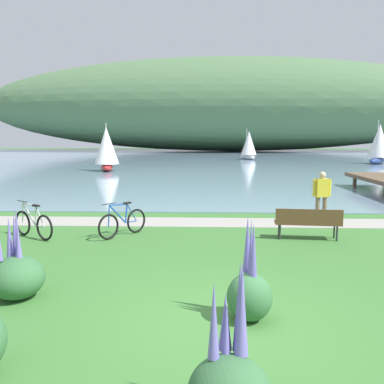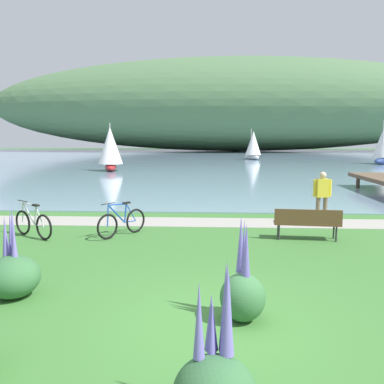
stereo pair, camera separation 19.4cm
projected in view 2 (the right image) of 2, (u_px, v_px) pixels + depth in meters
ground_plane at (214, 322)px, 6.27m from camera, size 200.00×200.00×0.00m
bay_water at (213, 158)px, 54.84m from camera, size 180.00×80.00×0.04m
distant_hillside at (236, 105)px, 81.79m from camera, size 100.03×28.00×18.38m
shoreline_path at (214, 222)px, 13.60m from camera, size 60.00×1.50×0.01m
park_bench_near_camera at (307, 221)px, 11.23m from camera, size 1.83×0.63×0.88m
bicycle_leaning_near_bench at (122, 222)px, 11.71m from camera, size 1.11×1.45×1.01m
bicycle_beside_path at (33, 223)px, 11.56m from camera, size 1.50×1.04×1.01m
person_at_shoreline at (322, 194)px, 13.31m from camera, size 0.61×0.26×1.71m
echium_bush_closest_to_camera at (243, 292)px, 6.29m from camera, size 0.71×0.71×1.62m
echium_bush_far_cluster at (12, 274)px, 7.21m from camera, size 0.96×0.96×1.63m
sailboat_nearest_to_shore at (384, 143)px, 42.62m from camera, size 3.46×3.75×4.54m
sailboat_mid_bay at (110, 148)px, 33.73m from camera, size 2.42×3.50×3.96m
sailboat_toward_hillside at (253, 145)px, 51.08m from camera, size 2.60×3.37×3.87m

